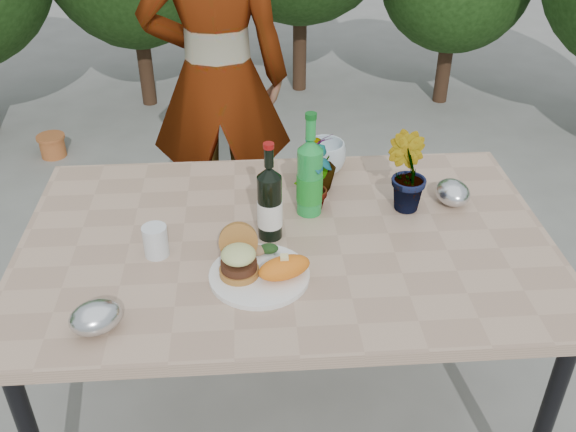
{
  "coord_description": "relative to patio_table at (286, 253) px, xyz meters",
  "views": [
    {
      "loc": [
        -0.1,
        -1.58,
        1.87
      ],
      "look_at": [
        0.0,
        -0.08,
        0.88
      ],
      "focal_mm": 40.0,
      "sensor_mm": 36.0,
      "label": 1
    }
  ],
  "objects": [
    {
      "name": "seedling_left",
      "position": [
        0.1,
        0.15,
        0.18
      ],
      "size": [
        0.15,
        0.15,
        0.24
      ],
      "primitive_type": "imported",
      "rotation": [
        0.0,
        0.0,
        0.87
      ],
      "color": "#1E531C",
      "rests_on": "patio_table"
    },
    {
      "name": "blue_bowl",
      "position": [
        0.16,
        0.39,
        0.12
      ],
      "size": [
        0.16,
        0.16,
        0.12
      ],
      "primitive_type": "imported",
      "rotation": [
        0.0,
        0.0,
        0.1
      ],
      "color": "silver",
      "rests_on": "patio_table"
    },
    {
      "name": "sweet_potato",
      "position": [
        -0.02,
        -0.21,
        0.1
      ],
      "size": [
        0.17,
        0.12,
        0.06
      ],
      "primitive_type": "ellipsoid",
      "rotation": [
        0.0,
        0.0,
        0.35
      ],
      "color": "orange",
      "rests_on": "dinner_plate"
    },
    {
      "name": "plastic_cup",
      "position": [
        -0.38,
        -0.06,
        0.1
      ],
      "size": [
        0.07,
        0.07,
        0.09
      ],
      "primitive_type": "cylinder",
      "color": "silver",
      "rests_on": "patio_table"
    },
    {
      "name": "seedling_right",
      "position": [
        0.13,
        0.28,
        0.16
      ],
      "size": [
        0.16,
        0.16,
        0.21
      ],
      "primitive_type": "imported",
      "rotation": [
        0.0,
        0.0,
        3.96
      ],
      "color": "#22501B",
      "rests_on": "patio_table"
    },
    {
      "name": "foil_packet_left",
      "position": [
        -0.5,
        -0.36,
        0.1
      ],
      "size": [
        0.17,
        0.16,
        0.08
      ],
      "primitive_type": "ellipsoid",
      "rotation": [
        0.0,
        0.0,
        0.46
      ],
      "color": "silver",
      "rests_on": "patio_table"
    },
    {
      "name": "sparkling_water",
      "position": [
        0.08,
        0.14,
        0.18
      ],
      "size": [
        0.08,
        0.08,
        0.34
      ],
      "rotation": [
        0.0,
        0.0,
        0.4
      ],
      "color": "#1A9337",
      "rests_on": "patio_table"
    },
    {
      "name": "person",
      "position": [
        -0.22,
        1.03,
        0.16
      ],
      "size": [
        0.63,
        0.41,
        1.71
      ],
      "primitive_type": "imported",
      "rotation": [
        0.0,
        0.0,
        3.14
      ],
      "color": "#9B704D",
      "rests_on": "ground"
    },
    {
      "name": "terracotta_pot",
      "position": [
        -1.3,
        2.02,
        -0.62
      ],
      "size": [
        0.17,
        0.17,
        0.14
      ],
      "color": "#B9622F",
      "rests_on": "ground"
    },
    {
      "name": "wine_bottle",
      "position": [
        -0.05,
        0.01,
        0.17
      ],
      "size": [
        0.08,
        0.08,
        0.31
      ],
      "rotation": [
        0.0,
        0.0,
        -0.21
      ],
      "color": "black",
      "rests_on": "patio_table"
    },
    {
      "name": "grilled_veg",
      "position": [
        -0.07,
        -0.09,
        0.09
      ],
      "size": [
        0.08,
        0.05,
        0.03
      ],
      "color": "olive",
      "rests_on": "dinner_plate"
    },
    {
      "name": "seedling_mid",
      "position": [
        0.39,
        0.15,
        0.18
      ],
      "size": [
        0.17,
        0.18,
        0.25
      ],
      "primitive_type": "imported",
      "rotation": [
        0.0,
        0.0,
        2.24
      ],
      "color": "#29541C",
      "rests_on": "patio_table"
    },
    {
      "name": "ground",
      "position": [
        0.0,
        0.0,
        -0.69
      ],
      "size": [
        80.0,
        80.0,
        0.0
      ],
      "primitive_type": "plane",
      "color": "slate",
      "rests_on": "ground"
    },
    {
      "name": "dinner_plate",
      "position": [
        -0.09,
        -0.19,
        0.06
      ],
      "size": [
        0.28,
        0.28,
        0.01
      ],
      "primitive_type": "cylinder",
      "color": "white",
      "rests_on": "patio_table"
    },
    {
      "name": "foil_packet_right",
      "position": [
        0.55,
        0.16,
        0.1
      ],
      "size": [
        0.13,
        0.15,
        0.08
      ],
      "primitive_type": "ellipsoid",
      "rotation": [
        0.0,
        0.0,
        1.74
      ],
      "color": "silver",
      "rests_on": "patio_table"
    },
    {
      "name": "burger_stack",
      "position": [
        -0.14,
        -0.17,
        0.12
      ],
      "size": [
        0.11,
        0.16,
        0.11
      ],
      "color": "#B7722D",
      "rests_on": "dinner_plate"
    },
    {
      "name": "patio_table",
      "position": [
        0.0,
        0.0,
        0.0
      ],
      "size": [
        1.6,
        1.0,
        0.75
      ],
      "color": "tan",
      "rests_on": "ground"
    }
  ]
}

